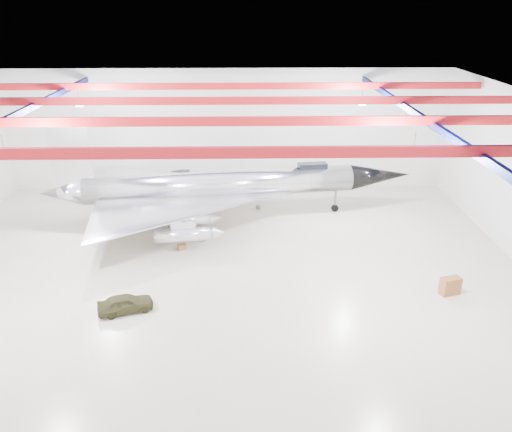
{
  "coord_description": "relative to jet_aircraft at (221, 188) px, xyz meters",
  "views": [
    {
      "loc": [
        1.76,
        -29.66,
        16.38
      ],
      "look_at": [
        2.38,
        2.0,
        2.66
      ],
      "focal_mm": 35.0,
      "sensor_mm": 36.0,
      "label": 1
    }
  ],
  "objects": [
    {
      "name": "wall_back",
      "position": [
        0.34,
        7.29,
        2.84
      ],
      "size": [
        40.0,
        0.0,
        40.0
      ],
      "primitive_type": "plane",
      "rotation": [
        1.57,
        0.0,
        0.0
      ],
      "color": "silver",
      "rests_on": "floor"
    },
    {
      "name": "ceiling_structure",
      "position": [
        0.34,
        -7.71,
        7.67
      ],
      "size": [
        39.5,
        29.5,
        1.08
      ],
      "color": "maroon",
      "rests_on": "ceiling"
    },
    {
      "name": "engine_drum",
      "position": [
        -1.26,
        -4.07,
        -2.41
      ],
      "size": [
        0.71,
        0.71,
        0.49
      ],
      "primitive_type": "cylinder",
      "rotation": [
        0.0,
        0.0,
        0.39
      ],
      "color": "#59595B",
      "rests_on": "floor"
    },
    {
      "name": "ceiling",
      "position": [
        0.34,
        -7.71,
        8.34
      ],
      "size": [
        40.0,
        40.0,
        0.0
      ],
      "primitive_type": "plane",
      "rotation": [
        3.14,
        0.0,
        0.0
      ],
      "color": "#0A0F38",
      "rests_on": "wall_back"
    },
    {
      "name": "oil_barrel",
      "position": [
        -2.59,
        -0.81,
        -2.49
      ],
      "size": [
        0.51,
        0.41,
        0.34
      ],
      "primitive_type": "cube",
      "rotation": [
        0.0,
        0.0,
        -0.06
      ],
      "color": "olive",
      "rests_on": "floor"
    },
    {
      "name": "crate_ply",
      "position": [
        -2.6,
        -5.46,
        -2.46
      ],
      "size": [
        0.7,
        0.64,
        0.4
      ],
      "primitive_type": "cube",
      "rotation": [
        0.0,
        0.0,
        0.42
      ],
      "color": "olive",
      "rests_on": "floor"
    },
    {
      "name": "spares_box",
      "position": [
        3.06,
        2.05,
        -2.49
      ],
      "size": [
        0.41,
        0.41,
        0.33
      ],
      "primitive_type": "cylinder",
      "rotation": [
        0.0,
        0.0,
        0.13
      ],
      "color": "#59595B",
      "rests_on": "floor"
    },
    {
      "name": "jeep",
      "position": [
        -4.88,
        -13.17,
        -2.13
      ],
      "size": [
        3.35,
        2.17,
        1.06
      ],
      "primitive_type": "imported",
      "rotation": [
        0.0,
        0.0,
        1.89
      ],
      "color": "#36351B",
      "rests_on": "floor"
    },
    {
      "name": "floor",
      "position": [
        0.34,
        -7.71,
        -2.66
      ],
      "size": [
        40.0,
        40.0,
        0.0
      ],
      "primitive_type": "plane",
      "color": "#C0B499",
      "rests_on": "ground"
    },
    {
      "name": "crate_small",
      "position": [
        -6.36,
        -1.45,
        -2.54
      ],
      "size": [
        0.36,
        0.31,
        0.23
      ],
      "primitive_type": "cube",
      "rotation": [
        0.0,
        0.0,
        -0.12
      ],
      "color": "#59595B",
      "rests_on": "floor"
    },
    {
      "name": "jet_aircraft",
      "position": [
        0.0,
        0.0,
        0.0
      ],
      "size": [
        29.66,
        19.1,
        8.1
      ],
      "rotation": [
        0.0,
        0.0,
        0.14
      ],
      "color": "silver",
      "rests_on": "floor"
    },
    {
      "name": "desk",
      "position": [
        14.33,
        -11.69,
        -2.1
      ],
      "size": [
        1.33,
        0.92,
        1.11
      ],
      "primitive_type": "cube",
      "rotation": [
        0.0,
        0.0,
        0.28
      ],
      "color": "brown",
      "rests_on": "floor"
    },
    {
      "name": "toolbox_red",
      "position": [
        -2.43,
        -0.61,
        -2.51
      ],
      "size": [
        0.5,
        0.45,
        0.29
      ],
      "primitive_type": "cube",
      "rotation": [
        0.0,
        0.0,
        -0.36
      ],
      "color": "maroon",
      "rests_on": "floor"
    }
  ]
}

